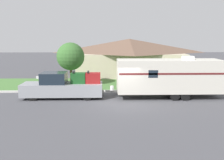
{
  "coord_description": "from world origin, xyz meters",
  "views": [
    {
      "loc": [
        -1.24,
        -17.38,
        4.71
      ],
      "look_at": [
        -0.74,
        1.69,
        1.4
      ],
      "focal_mm": 40.0,
      "sensor_mm": 36.0,
      "label": 1
    }
  ],
  "objects": [
    {
      "name": "pickup_truck",
      "position": [
        -4.53,
        1.69,
        0.91
      ],
      "size": [
        6.3,
        1.91,
        2.08
      ],
      "color": "black",
      "rests_on": "ground_plane"
    },
    {
      "name": "mailbox",
      "position": [
        -7.12,
        4.58,
        0.98
      ],
      "size": [
        0.48,
        0.2,
        1.27
      ],
      "color": "brown",
      "rests_on": "ground_plane"
    },
    {
      "name": "curb_strip",
      "position": [
        0.0,
        3.75,
        0.07
      ],
      "size": [
        80.0,
        0.3,
        0.14
      ],
      "color": "beige",
      "rests_on": "ground_plane"
    },
    {
      "name": "travel_trailer",
      "position": [
        3.69,
        1.69,
        1.72
      ],
      "size": [
        8.95,
        2.37,
        3.25
      ],
      "color": "black",
      "rests_on": "ground_plane"
    },
    {
      "name": "ground_plane",
      "position": [
        0.0,
        0.0,
        0.0
      ],
      "size": [
        120.0,
        120.0,
        0.0
      ],
      "primitive_type": "plane",
      "color": "#47474C"
    },
    {
      "name": "house_across_street",
      "position": [
        1.76,
        14.04,
        2.32
      ],
      "size": [
        13.7,
        8.6,
        4.47
      ],
      "color": "beige",
      "rests_on": "ground_plane"
    },
    {
      "name": "lawn_strip",
      "position": [
        0.0,
        7.4,
        0.01
      ],
      "size": [
        80.0,
        7.0,
        0.03
      ],
      "color": "#477538",
      "rests_on": "ground_plane"
    },
    {
      "name": "tree_in_yard",
      "position": [
        -4.54,
        6.34,
        2.87
      ],
      "size": [
        2.63,
        2.63,
        4.2
      ],
      "color": "brown",
      "rests_on": "ground_plane"
    }
  ]
}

